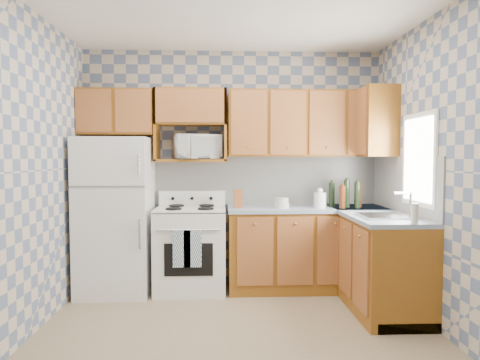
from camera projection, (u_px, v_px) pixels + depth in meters
name	position (u px, v px, depth m)	size (l,w,h in m)	color
floor	(238.00, 338.00, 3.48)	(3.40, 3.40, 0.00)	#846D50
back_wall	(233.00, 168.00, 5.01)	(3.40, 0.02, 2.70)	slate
right_wall	(446.00, 172.00, 3.49)	(0.02, 3.20, 2.70)	slate
backsplash_back	(267.00, 180.00, 5.02)	(2.60, 0.01, 0.56)	silver
backsplash_right	(403.00, 184.00, 4.29)	(0.01, 1.60, 0.56)	silver
refrigerator	(116.00, 216.00, 4.63)	(0.75, 0.70, 1.68)	white
stove_body	(191.00, 250.00, 4.71)	(0.76, 0.65, 0.90)	white
cooktop	(191.00, 209.00, 4.69)	(0.76, 0.65, 0.03)	silver
backguard	(192.00, 198.00, 4.96)	(0.76, 0.08, 0.17)	white
dish_towel_left	(182.00, 249.00, 4.36)	(0.18, 0.03, 0.38)	navy
dish_towel_right	(193.00, 249.00, 4.36)	(0.18, 0.03, 0.38)	navy
base_cabinets_back	(307.00, 249.00, 4.79)	(1.75, 0.60, 0.88)	brown
base_cabinets_right	(373.00, 259.00, 4.32)	(0.60, 1.60, 0.88)	brown
countertop_back	(307.00, 209.00, 4.76)	(1.77, 0.63, 0.04)	gray
countertop_right	(373.00, 214.00, 4.30)	(0.63, 1.60, 0.04)	gray
upper_cabinets_back	(305.00, 124.00, 4.85)	(1.75, 0.33, 0.74)	brown
upper_cabinets_fridge	(117.00, 113.00, 4.76)	(0.82, 0.33, 0.50)	brown
upper_cabinets_right	(373.00, 123.00, 4.70)	(0.33, 0.70, 0.74)	brown
microwave_shelf	(191.00, 161.00, 4.82)	(0.80, 0.33, 0.03)	brown
microwave	(197.00, 147.00, 4.80)	(0.50, 0.34, 0.28)	white
sink	(387.00, 216.00, 3.95)	(0.48, 0.40, 0.03)	#B7B7BC
window	(419.00, 160.00, 3.93)	(0.02, 0.66, 0.86)	white
bottle_0	(347.00, 194.00, 4.70)	(0.07, 0.07, 0.30)	black
bottle_1	(357.00, 195.00, 4.64)	(0.07, 0.07, 0.28)	black
bottle_2	(359.00, 195.00, 4.75)	(0.07, 0.07, 0.26)	#542610
bottle_3	(342.00, 197.00, 4.62)	(0.07, 0.07, 0.24)	#542610
bottle_4	(332.00, 195.00, 4.75)	(0.07, 0.07, 0.27)	black
knife_block	(238.00, 199.00, 4.67)	(0.09, 0.09, 0.20)	brown
electric_kettle	(320.00, 200.00, 4.68)	(0.13, 0.13, 0.17)	white
food_containers	(282.00, 203.00, 4.66)	(0.17, 0.17, 0.11)	beige
soap_bottle	(415.00, 213.00, 3.55)	(0.06, 0.06, 0.17)	beige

